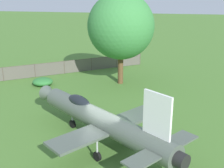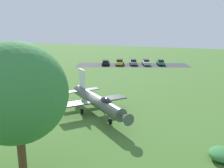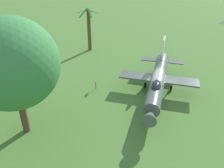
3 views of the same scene
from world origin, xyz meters
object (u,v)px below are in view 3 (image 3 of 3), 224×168
Objects in this scene: shade_tree at (12,64)px; display_jet at (158,81)px; info_plaque at (96,82)px; palm_tree at (89,30)px.

display_jet is at bearing 92.56° from shade_tree.
info_plaque is (-3.75, -5.42, -0.94)m from display_jet.
display_jet is 16.16m from palm_tree.
palm_tree is at bearing 165.18° from info_plaque.
display_jet is at bearing 55.36° from info_plaque.
info_plaque is at bearing -14.82° from palm_tree.
shade_tree is 1.48× the size of palm_tree.
shade_tree reaches higher than palm_tree.
shade_tree reaches higher than info_plaque.
shade_tree is at bearing -60.31° from info_plaque.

